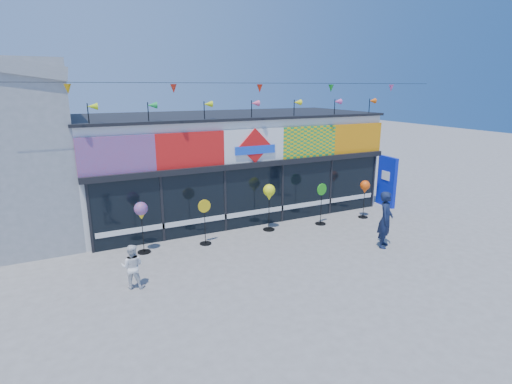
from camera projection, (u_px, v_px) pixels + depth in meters
ground at (303, 259)px, 12.39m from camera, size 80.00×80.00×0.00m
kite_shop at (229, 162)px, 17.02m from camera, size 16.00×5.70×5.31m
blue_sign at (387, 181)px, 17.69m from camera, size 0.26×1.12×2.22m
spinner_0 at (141, 212)px, 12.53m from camera, size 0.43×0.43×1.69m
spinner_1 at (205, 221)px, 13.36m from camera, size 0.44×0.40×1.57m
spinner_2 at (269, 194)px, 14.55m from camera, size 0.44×0.44×1.75m
spinner_3 at (321, 203)px, 15.32m from camera, size 0.46×0.41×1.63m
spinner_4 at (365, 188)px, 16.01m from camera, size 0.39×0.39×1.55m
adult_man at (386, 220)px, 13.11m from camera, size 0.82×0.79×1.90m
child at (132, 266)px, 10.49m from camera, size 0.67×0.55×1.21m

